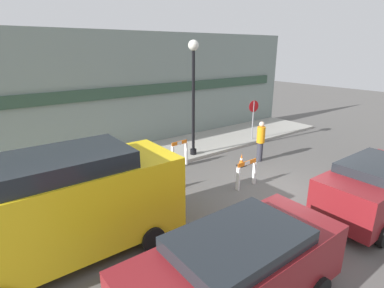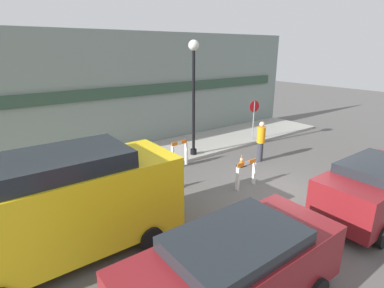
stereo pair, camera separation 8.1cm
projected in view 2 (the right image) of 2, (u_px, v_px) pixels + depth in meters
name	position (u px, v px, depth m)	size (l,w,h in m)	color
ground_plane	(284.00, 197.00, 9.94)	(60.00, 60.00, 0.00)	#565451
sidewalk_slab	(180.00, 148.00, 14.59)	(18.00, 3.24, 0.13)	#9E9B93
storefront_facade	(160.00, 89.00, 15.06)	(18.00, 0.22, 5.50)	gray
streetlamp_post	(194.00, 83.00, 12.65)	(0.44, 0.44, 4.93)	black
stop_sign	(254.00, 114.00, 15.44)	(0.60, 0.11, 2.05)	gray
barricade_0	(180.00, 153.00, 12.38)	(0.78, 0.18, 1.11)	white
barricade_1	(246.00, 173.00, 10.55)	(0.90, 0.14, 0.98)	white
traffic_cone_0	(178.00, 179.00, 10.56)	(0.30, 0.30, 0.65)	black
traffic_cone_1	(142.00, 169.00, 11.54)	(0.30, 0.30, 0.56)	black
traffic_cone_2	(242.00, 160.00, 12.51)	(0.30, 0.30, 0.54)	black
person_worker	(261.00, 140.00, 12.87)	(0.42, 0.42, 1.77)	#33333D
parked_car_0	(235.00, 268.00, 5.39)	(4.37, 1.91, 1.67)	maroon
parked_car_1	(375.00, 186.00, 8.57)	(4.13, 1.86, 1.69)	maroon
work_van	(66.00, 202.00, 6.80)	(5.22, 2.12, 2.58)	yellow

